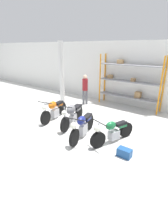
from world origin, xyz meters
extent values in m
plane|color=silver|center=(0.00, 0.00, 0.00)|extent=(30.00, 30.00, 0.00)
cube|color=white|center=(0.00, 4.51, 1.80)|extent=(30.00, 0.08, 3.60)
cylinder|color=orange|center=(-1.46, 3.87, 1.44)|extent=(0.08, 0.08, 2.89)
cylinder|color=orange|center=(2.03, 3.87, 1.44)|extent=(0.08, 0.08, 2.89)
cylinder|color=orange|center=(-1.46, 4.42, 1.44)|extent=(0.08, 0.08, 2.89)
cylinder|color=orange|center=(2.03, 4.42, 1.44)|extent=(0.08, 0.08, 2.89)
cube|color=gray|center=(0.28, 4.14, 0.59)|extent=(3.49, 0.55, 0.05)
cube|color=gray|center=(0.28, 4.14, 1.47)|extent=(3.49, 0.55, 0.05)
cube|color=gray|center=(0.28, 4.14, 2.35)|extent=(3.49, 0.55, 0.05)
cube|color=#A87F51|center=(0.50, 4.15, 1.58)|extent=(0.21, 0.25, 0.16)
cube|color=tan|center=(-0.40, 4.26, 2.48)|extent=(0.34, 0.26, 0.22)
cube|color=#A87F51|center=(0.84, 4.23, 0.77)|extent=(0.31, 0.31, 0.32)
cube|color=tan|center=(-0.99, 4.26, 1.59)|extent=(0.28, 0.28, 0.20)
cylinder|color=silver|center=(-3.24, 2.43, 1.80)|extent=(0.28, 0.28, 3.60)
cylinder|color=black|center=(-1.53, -0.41, 0.32)|extent=(0.26, 0.64, 0.63)
cylinder|color=black|center=(-1.86, 0.97, 0.32)|extent=(0.26, 0.64, 0.63)
cube|color=#ADADB2|center=(-1.71, 0.33, 0.28)|extent=(0.31, 0.49, 0.38)
ellipsoid|color=orange|center=(-1.67, 0.16, 0.73)|extent=(0.40, 0.56, 0.34)
cube|color=black|center=(-1.80, 0.69, 0.68)|extent=(0.36, 0.57, 0.10)
cube|color=orange|center=(-1.81, 0.73, 0.59)|extent=(0.29, 0.41, 0.12)
cylinder|color=#ADADB2|center=(-1.54, -0.39, 0.66)|extent=(0.06, 0.06, 0.69)
sphere|color=silver|center=(-1.52, -0.46, 0.80)|extent=(0.20, 0.20, 0.20)
cylinder|color=black|center=(-1.54, -0.36, 1.01)|extent=(0.73, 0.21, 0.04)
cylinder|color=black|center=(-0.34, -0.42, 0.32)|extent=(0.27, 0.65, 0.65)
cylinder|color=black|center=(-0.72, 0.94, 0.32)|extent=(0.27, 0.65, 0.65)
cube|color=#ADADB2|center=(-0.55, 0.31, 0.29)|extent=(0.30, 0.47, 0.36)
ellipsoid|color=slate|center=(-0.50, 0.15, 0.77)|extent=(0.48, 0.63, 0.40)
cube|color=black|center=(-0.66, 0.72, 0.71)|extent=(0.43, 0.64, 0.10)
cube|color=slate|center=(-0.66, 0.71, 0.62)|extent=(0.34, 0.46, 0.12)
cylinder|color=#ADADB2|center=(-0.35, -0.40, 0.69)|extent=(0.06, 0.06, 0.74)
sphere|color=silver|center=(-0.33, -0.46, 0.85)|extent=(0.19, 0.19, 0.19)
cylinder|color=black|center=(-0.36, -0.37, 1.07)|extent=(0.63, 0.21, 0.04)
cylinder|color=black|center=(0.66, -1.00, 0.32)|extent=(0.26, 0.64, 0.64)
cylinder|color=black|center=(0.30, 0.39, 0.32)|extent=(0.26, 0.64, 0.64)
cube|color=#ADADB2|center=(0.47, -0.26, 0.29)|extent=(0.29, 0.50, 0.39)
ellipsoid|color=navy|center=(0.51, -0.42, 0.73)|extent=(0.38, 0.54, 0.32)
cube|color=black|center=(0.37, 0.12, 0.68)|extent=(0.36, 0.63, 0.10)
cube|color=navy|center=(0.37, 0.15, 0.59)|extent=(0.29, 0.45, 0.12)
cylinder|color=#ADADB2|center=(0.65, -0.98, 0.65)|extent=(0.06, 0.06, 0.67)
sphere|color=silver|center=(0.67, -1.05, 0.79)|extent=(0.23, 0.23, 0.23)
cylinder|color=black|center=(0.64, -0.95, 0.99)|extent=(0.72, 0.21, 0.04)
cylinder|color=black|center=(1.37, -0.60, 0.30)|extent=(0.31, 0.61, 0.59)
cylinder|color=black|center=(1.79, 0.71, 0.30)|extent=(0.31, 0.61, 0.59)
cube|color=#ADADB2|center=(1.60, 0.10, 0.27)|extent=(0.35, 0.45, 0.33)
ellipsoid|color=#196B38|center=(1.54, -0.06, 0.68)|extent=(0.37, 0.49, 0.30)
cube|color=black|center=(1.69, 0.40, 0.64)|extent=(0.35, 0.54, 0.10)
cube|color=#196B38|center=(1.72, 0.48, 0.55)|extent=(0.28, 0.39, 0.12)
cylinder|color=#ADADB2|center=(1.38, -0.58, 0.61)|extent=(0.06, 0.06, 0.64)
sphere|color=silver|center=(1.36, -0.65, 0.74)|extent=(0.23, 0.23, 0.23)
cylinder|color=black|center=(1.39, -0.56, 0.93)|extent=(0.72, 0.26, 0.04)
cylinder|color=#595960|center=(-1.87, 3.07, 0.43)|extent=(0.13, 0.13, 0.85)
cylinder|color=#595960|center=(-2.00, 2.95, 0.43)|extent=(0.13, 0.13, 0.85)
cylinder|color=maroon|center=(-1.93, 3.01, 1.19)|extent=(0.45, 0.45, 0.68)
sphere|color=beige|center=(-1.93, 3.01, 1.64)|extent=(0.23, 0.23, 0.23)
cube|color=#1E4C8C|center=(2.33, -0.53, 0.14)|extent=(0.44, 0.26, 0.28)
camera|label=1|loc=(4.19, -5.04, 3.28)|focal=28.00mm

